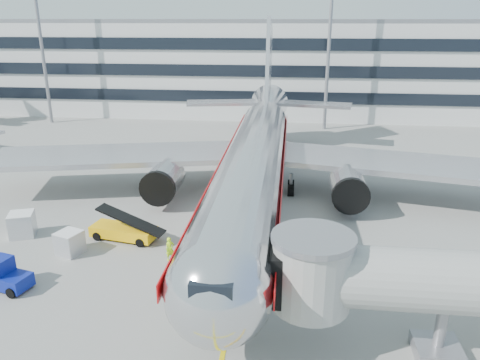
# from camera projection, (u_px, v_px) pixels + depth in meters

# --- Properties ---
(ground) EXTENTS (180.00, 180.00, 0.00)m
(ground) POSITION_uv_depth(u_px,v_px,m) (242.00, 264.00, 31.68)
(ground) COLOR gray
(ground) RESTS_ON ground
(lead_in_line) EXTENTS (0.25, 70.00, 0.01)m
(lead_in_line) POSITION_uv_depth(u_px,v_px,m) (254.00, 208.00, 41.07)
(lead_in_line) COLOR yellow
(lead_in_line) RESTS_ON ground
(main_jet) EXTENTS (50.95, 48.70, 16.06)m
(main_jet) POSITION_uv_depth(u_px,v_px,m) (256.00, 156.00, 41.30)
(main_jet) COLOR silver
(main_jet) RESTS_ON ground
(terminal) EXTENTS (150.00, 24.25, 15.60)m
(terminal) POSITION_uv_depth(u_px,v_px,m) (276.00, 65.00, 83.53)
(terminal) COLOR silver
(terminal) RESTS_ON ground
(light_mast_west) EXTENTS (2.40, 1.20, 25.45)m
(light_mast_west) POSITION_uv_depth(u_px,v_px,m) (39.00, 24.00, 69.82)
(light_mast_west) COLOR gray
(light_mast_west) RESTS_ON ground
(light_mast_centre) EXTENTS (2.40, 1.20, 25.45)m
(light_mast_centre) POSITION_uv_depth(u_px,v_px,m) (330.00, 25.00, 65.41)
(light_mast_centre) COLOR gray
(light_mast_centre) RESTS_ON ground
(belt_loader) EXTENTS (5.32, 2.69, 2.48)m
(belt_loader) POSITION_uv_depth(u_px,v_px,m) (124.00, 230.00, 35.09)
(belt_loader) COLOR #FFBB0A
(belt_loader) RESTS_ON ground
(baggage_tug) EXTENTS (2.93, 2.23, 1.97)m
(baggage_tug) POSITION_uv_depth(u_px,v_px,m) (6.00, 276.00, 28.60)
(baggage_tug) COLOR navy
(baggage_tug) RESTS_ON ground
(cargo_container_left) EXTENTS (1.99, 1.99, 1.65)m
(cargo_container_left) POSITION_uv_depth(u_px,v_px,m) (70.00, 243.00, 32.88)
(cargo_container_left) COLOR silver
(cargo_container_left) RESTS_ON ground
(cargo_container_right) EXTENTS (2.22, 2.22, 1.85)m
(cargo_container_right) POSITION_uv_depth(u_px,v_px,m) (22.00, 224.00, 35.54)
(cargo_container_right) COLOR silver
(cargo_container_right) RESTS_ON ground
(ramp_worker) EXTENTS (0.73, 0.69, 1.67)m
(ramp_worker) POSITION_uv_depth(u_px,v_px,m) (170.00, 249.00, 31.98)
(ramp_worker) COLOR #C6FF1A
(ramp_worker) RESTS_ON ground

